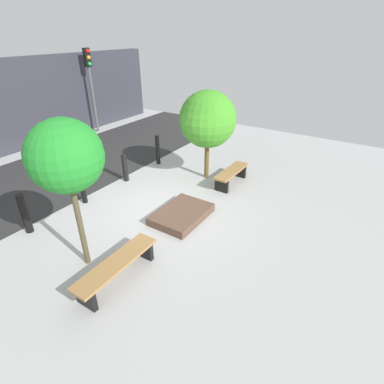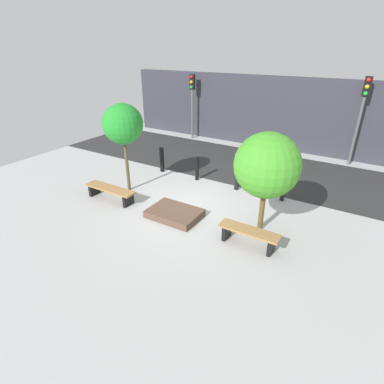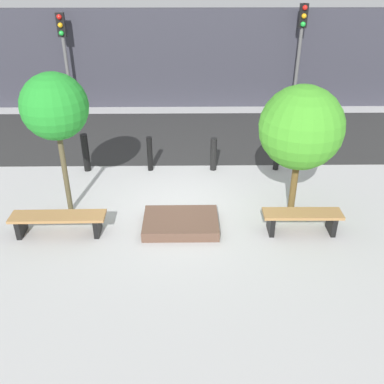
% 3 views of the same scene
% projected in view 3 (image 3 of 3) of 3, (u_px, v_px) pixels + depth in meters
% --- Properties ---
extents(ground_plane, '(18.00, 18.00, 0.00)m').
position_uv_depth(ground_plane, '(181.00, 209.00, 9.85)').
color(ground_plane, '#AFAFAF').
extents(road_strip, '(18.00, 4.48, 0.01)m').
position_uv_depth(road_strip, '(182.00, 136.00, 13.85)').
color(road_strip, '#2D2D2D').
rests_on(road_strip, ground).
extents(building_facade, '(16.20, 0.50, 3.50)m').
position_uv_depth(building_facade, '(183.00, 59.00, 15.91)').
color(building_facade, '#33333D').
rests_on(building_facade, ground).
extents(bench_left, '(1.95, 0.48, 0.45)m').
position_uv_depth(bench_left, '(58.00, 220.00, 8.83)').
color(bench_left, black).
rests_on(bench_left, ground).
extents(bench_right, '(1.64, 0.46, 0.48)m').
position_uv_depth(bench_right, '(302.00, 218.00, 8.88)').
color(bench_right, black).
rests_on(bench_right, ground).
extents(planter_bed, '(1.59, 1.13, 0.22)m').
position_uv_depth(planter_bed, '(181.00, 223.00, 9.14)').
color(planter_bed, brown).
rests_on(planter_bed, ground).
extents(tree_behind_left_bench, '(1.37, 1.37, 3.14)m').
position_uv_depth(tree_behind_left_bench, '(55.00, 107.00, 8.62)').
color(tree_behind_left_bench, brown).
rests_on(tree_behind_left_bench, ground).
extents(tree_behind_right_bench, '(1.78, 1.78, 2.87)m').
position_uv_depth(tree_behind_right_bench, '(301.00, 128.00, 8.90)').
color(tree_behind_right_bench, brown).
rests_on(tree_behind_right_bench, ground).
extents(bollard_far_left, '(0.18, 0.18, 1.04)m').
position_uv_depth(bollard_far_left, '(86.00, 153.00, 11.39)').
color(bollard_far_left, black).
rests_on(bollard_far_left, ground).
extents(bollard_left, '(0.15, 0.15, 0.95)m').
position_uv_depth(bollard_left, '(150.00, 154.00, 11.43)').
color(bollard_left, black).
rests_on(bollard_left, ground).
extents(bollard_center, '(0.17, 0.17, 0.91)m').
position_uv_depth(bollard_center, '(214.00, 154.00, 11.46)').
color(bollard_center, black).
rests_on(bollard_center, ground).
extents(bollard_right, '(0.15, 0.15, 1.09)m').
position_uv_depth(bollard_right, '(277.00, 151.00, 11.44)').
color(bollard_right, black).
rests_on(bollard_right, ground).
extents(traffic_light_west, '(0.28, 0.27, 3.45)m').
position_uv_depth(traffic_light_west, '(64.00, 45.00, 14.86)').
color(traffic_light_west, '#5A5A5A').
rests_on(traffic_light_west, ground).
extents(traffic_light_mid_west, '(0.28, 0.27, 3.73)m').
position_uv_depth(traffic_light_mid_west, '(301.00, 39.00, 14.86)').
color(traffic_light_mid_west, '#565656').
rests_on(traffic_light_mid_west, ground).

